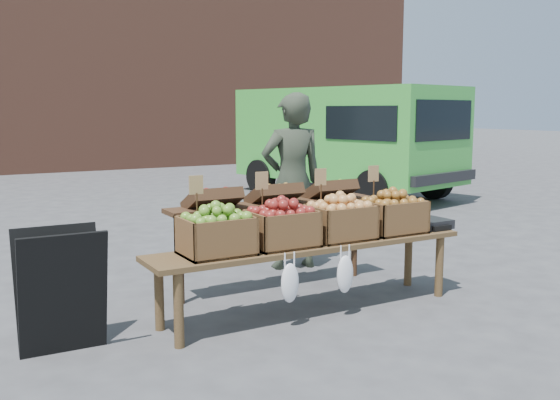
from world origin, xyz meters
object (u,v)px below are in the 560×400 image
display_bench (311,277)px  crate_golden_apples (216,236)px  back_table (274,233)px  crate_red_apples (340,222)px  delivery_van (345,143)px  crate_russet_pears (281,229)px  weighing_scale (429,223)px  chalkboard_sign (61,290)px  crate_green_apples (392,216)px  vendor (292,181)px

display_bench → crate_golden_apples: crate_golden_apples is taller
display_bench → back_table: bearing=84.8°
display_bench → crate_red_apples: 0.51m
delivery_van → crate_golden_apples: 7.48m
crate_red_apples → display_bench: bearing=180.0°
display_bench → crate_red_apples: (0.28, 0.00, 0.42)m
crate_russet_pears → crate_red_apples: 0.55m
crate_russet_pears → weighing_scale: crate_russet_pears is taller
crate_red_apples → chalkboard_sign: bearing=176.6°
crate_russet_pears → crate_green_apples: 1.10m
delivery_van → vendor: (-3.67, -4.16, -0.11)m
vendor → delivery_van: bearing=-121.1°
vendor → weighing_scale: size_ratio=5.26×
weighing_scale → vendor: bearing=116.1°
crate_golden_apples → weighing_scale: bearing=0.0°
crate_golden_apples → delivery_van: bearing=47.0°
back_table → crate_russet_pears: (-0.34, -0.72, 0.19)m
crate_russet_pears → weighing_scale: size_ratio=1.47×
display_bench → crate_russet_pears: size_ratio=5.40×
crate_golden_apples → crate_russet_pears: (0.55, 0.00, 0.00)m
vendor → chalkboard_sign: bearing=35.5°
crate_golden_apples → weighing_scale: crate_golden_apples is taller
delivery_van → crate_green_apples: (-3.45, -5.47, -0.30)m
crate_golden_apples → crate_red_apples: 1.10m
display_bench → delivery_van: bearing=52.0°
display_bench → crate_golden_apples: (-0.82, 0.00, 0.42)m
back_table → crate_golden_apples: 1.16m
vendor → weighing_scale: vendor is taller
crate_green_apples → chalkboard_sign: bearing=177.3°
vendor → crate_red_apples: bearing=86.1°
crate_russet_pears → back_table: bearing=64.7°
back_table → crate_red_apples: size_ratio=4.20×
weighing_scale → crate_golden_apples: bearing=180.0°
crate_golden_apples → crate_green_apples: 1.65m
delivery_van → weighing_scale: (-3.03, -5.47, -0.40)m
crate_green_apples → weighing_scale: size_ratio=1.47×
chalkboard_sign → weighing_scale: bearing=-1.2°
display_bench → weighing_scale: (1.25, 0.00, 0.33)m
crate_golden_apples → crate_green_apples: size_ratio=1.00×
vendor → display_bench: 1.57m
delivery_van → chalkboard_sign: (-6.18, -5.34, -0.58)m
chalkboard_sign → display_bench: (1.90, -0.13, -0.14)m
delivery_van → crate_green_apples: delivery_van is taller
delivery_van → display_bench: 6.98m
back_table → crate_green_apples: 1.06m
back_table → vendor: bearing=47.3°
delivery_van → crate_red_apples: (-4.00, -5.47, -0.30)m
crate_golden_apples → crate_green_apples: bearing=0.0°
vendor → crate_red_apples: 1.36m
delivery_van → crate_green_apples: 6.47m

